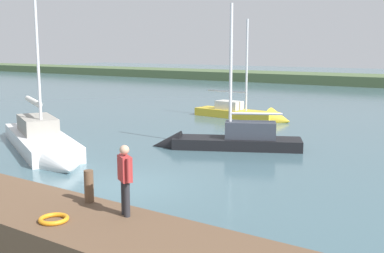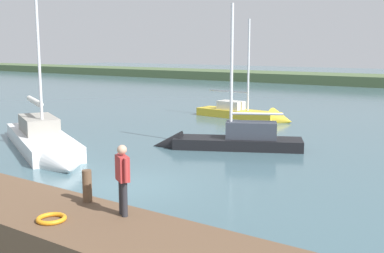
{
  "view_description": "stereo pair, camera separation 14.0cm",
  "coord_description": "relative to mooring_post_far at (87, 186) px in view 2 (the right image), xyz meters",
  "views": [
    {
      "loc": [
        -10.31,
        11.12,
        4.46
      ],
      "look_at": [
        -0.71,
        -2.89,
        1.66
      ],
      "focal_mm": 44.39,
      "sensor_mm": 36.0,
      "label": 1
    },
    {
      "loc": [
        -10.43,
        11.04,
        4.46
      ],
      "look_at": [
        -0.71,
        -2.89,
        1.66
      ],
      "focal_mm": 44.39,
      "sensor_mm": 36.0,
      "label": 2
    }
  ],
  "objects": [
    {
      "name": "mooring_post_far",
      "position": [
        0.0,
        0.0,
        0.0
      ],
      "size": [
        0.23,
        0.23,
        0.8
      ],
      "primitive_type": "cylinder",
      "color": "brown",
      "rests_on": "dock_pier"
    },
    {
      "name": "life_ring_buoy",
      "position": [
        -0.34,
        1.37,
        -0.35
      ],
      "size": [
        0.66,
        0.66,
        0.1
      ],
      "primitive_type": "torus",
      "color": "orange",
      "rests_on": "dock_pier"
    },
    {
      "name": "dock_pier",
      "position": [
        1.92,
        0.87,
        -0.77
      ],
      "size": [
        19.17,
        2.49,
        0.74
      ],
      "primitive_type": "cube",
      "color": "brown",
      "rests_on": "ground_plane"
    },
    {
      "name": "sailboat_behind_pier",
      "position": [
        8.11,
        -5.13,
        -0.85
      ],
      "size": [
        9.07,
        6.04,
        11.55
      ],
      "rotation": [
        0.0,
        0.0,
        2.66
      ],
      "color": "white",
      "rests_on": "ground_plane"
    },
    {
      "name": "sailboat_far_left",
      "position": [
        5.72,
        -19.04,
        -0.95
      ],
      "size": [
        6.81,
        1.94,
        6.93
      ],
      "rotation": [
        0.0,
        0.0,
        3.07
      ],
      "color": "gold",
      "rests_on": "ground_plane"
    },
    {
      "name": "person_on_dock",
      "position": [
        -1.38,
        0.2,
        0.53
      ],
      "size": [
        0.55,
        0.41,
        1.62
      ],
      "rotation": [
        0.0,
        0.0,
        4.18
      ],
      "color": "#28282D",
      "rests_on": "dock_pier"
    },
    {
      "name": "sailboat_outer_mooring",
      "position": [
        2.38,
        -10.33,
        -1.0
      ],
      "size": [
        6.71,
        4.4,
        7.14
      ],
      "rotation": [
        0.0,
        0.0,
        0.47
      ],
      "color": "black",
      "rests_on": "ground_plane"
    },
    {
      "name": "ground_plane",
      "position": [
        1.92,
        -3.33,
        -1.14
      ],
      "size": [
        200.0,
        200.0,
        0.0
      ],
      "primitive_type": "plane",
      "color": "#42606B"
    }
  ]
}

